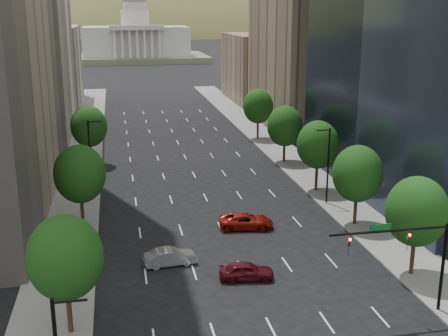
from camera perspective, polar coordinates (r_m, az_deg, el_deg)
sidewalk_left at (r=68.94m, az=-14.71°, el=-3.53°), size 6.00×200.00×0.15m
sidewalk_right at (r=73.37m, az=10.19°, el=-2.10°), size 6.00×200.00×0.15m
midrise_cream_left at (r=109.25m, az=-19.08°, el=12.36°), size 14.00×30.00×35.00m
filler_left at (r=142.51m, az=-17.00°, el=9.65°), size 14.00×26.00×18.00m
parking_tan_right at (r=111.08m, az=7.82°, el=11.80°), size 14.00×30.00×30.00m
filler_right at (r=143.23m, az=3.50°, el=9.91°), size 14.00×26.00×16.00m
tree_right_1 at (r=50.41m, az=18.56°, el=-4.12°), size 5.20×5.20×8.75m
tree_right_2 at (r=60.64m, az=13.11°, el=-0.56°), size 5.20×5.20×8.61m
tree_right_3 at (r=71.32m, az=9.29°, el=2.28°), size 5.20×5.20×8.89m
tree_right_4 at (r=84.38m, az=6.05°, el=4.16°), size 5.20×5.20×8.46m
tree_right_5 at (r=99.50m, az=3.40°, el=6.12°), size 5.20×5.20×8.75m
tree_left_0 at (r=40.73m, az=-15.48°, el=-8.59°), size 5.20×5.20×8.75m
tree_left_1 at (r=59.48m, az=-14.11°, el=-0.58°), size 5.20×5.20×8.97m
tree_left_2 at (r=84.82m, az=-13.24°, el=4.03°), size 5.20×5.20×8.68m
streetlight_rn at (r=66.85m, az=10.24°, el=0.42°), size 1.70×0.20×9.00m
streetlight_ln at (r=72.29m, az=-13.11°, el=1.40°), size 1.70×0.20×9.00m
traffic_signal at (r=44.12m, az=18.29°, el=-7.73°), size 9.12×0.40×7.38m
capitol at (r=255.40m, az=-8.73°, el=12.37°), size 60.00×40.00×35.20m
foothills at (r=609.13m, az=-6.64°, el=9.82°), size 720.00×413.00×263.00m
car_maroon at (r=48.97m, az=2.24°, el=-10.16°), size 4.78×2.43×1.56m
car_silver at (r=51.74m, az=-5.35°, el=-8.77°), size 4.81×2.17×1.53m
car_red_far at (r=59.73m, az=2.20°, el=-5.28°), size 5.91×3.33×1.56m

